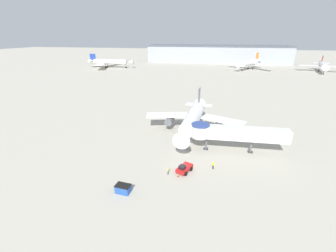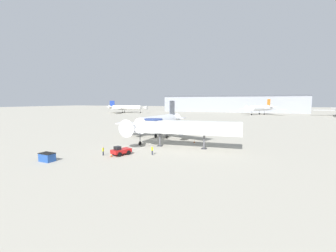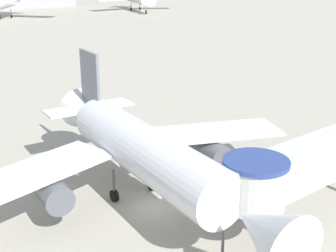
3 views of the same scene
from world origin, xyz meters
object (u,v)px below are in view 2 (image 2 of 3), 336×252
jet_bridge (184,127)px  ground_crew_wing_walker (152,150)px  traffic_cone_starboard_wing (194,142)px  ground_crew_marshaller (103,150)px  traffic_cone_near_nose (125,152)px  background_jet_orange_tail (261,108)px  service_container_blue (47,157)px  main_airplane (158,123)px  pushback_tug_red (121,151)px  background_jet_blue_tail (126,108)px  traffic_cone_apron_front (111,155)px

jet_bridge → ground_crew_wing_walker: jet_bridge is taller
jet_bridge → traffic_cone_starboard_wing: size_ratio=32.15×
ground_crew_wing_walker → ground_crew_marshaller: bearing=-124.5°
traffic_cone_starboard_wing → traffic_cone_near_nose: size_ratio=0.86×
jet_bridge → background_jet_orange_tail: (19.16, 137.67, 0.71)m
service_container_blue → traffic_cone_starboard_wing: bearing=52.9°
jet_bridge → background_jet_orange_tail: background_jet_orange_tail is taller
traffic_cone_near_nose → background_jet_orange_tail: (28.17, 147.25, 4.83)m
main_airplane → jet_bridge: bearing=-37.8°
service_container_blue → ground_crew_marshaller: bearing=47.2°
main_airplane → background_jet_orange_tail: 132.41m
service_container_blue → traffic_cone_starboard_wing: service_container_blue is taller
pushback_tug_red → background_jet_orange_tail: size_ratio=0.13×
background_jet_blue_tail → main_airplane: bearing=-147.6°
service_container_blue → ground_crew_marshaller: 9.22m
traffic_cone_starboard_wing → traffic_cone_apron_front: bearing=-119.9°
main_airplane → traffic_cone_starboard_wing: bearing=-9.1°
pushback_tug_red → ground_crew_marshaller: size_ratio=2.48×
main_airplane → background_jet_blue_tail: 142.18m
traffic_cone_starboard_wing → ground_crew_marshaller: ground_crew_marshaller is taller
service_container_blue → traffic_cone_apron_front: size_ratio=4.53×
pushback_tug_red → main_airplane: bearing=115.0°
service_container_blue → ground_crew_marshaller: (6.26, 6.76, 0.23)m
jet_bridge → traffic_cone_near_nose: jet_bridge is taller
main_airplane → traffic_cone_near_nose: (0.66, -18.02, -3.96)m
traffic_cone_starboard_wing → ground_crew_wing_walker: bearing=-106.7°
jet_bridge → pushback_tug_red: bearing=-133.7°
jet_bridge → pushback_tug_red: jet_bridge is taller
pushback_tug_red → traffic_cone_starboard_wing: size_ratio=6.16×
jet_bridge → service_container_blue: (-18.33, -19.05, -3.76)m
traffic_cone_apron_front → ground_crew_wing_walker: 7.53m
main_airplane → service_container_blue: (-8.65, -27.48, -3.61)m
traffic_cone_apron_front → main_airplane: bearing=89.0°
pushback_tug_red → background_jet_orange_tail: (28.34, 148.45, 4.40)m
main_airplane → ground_crew_wing_walker: main_airplane is taller
main_airplane → jet_bridge: (9.67, -8.44, 0.15)m
traffic_cone_starboard_wing → background_jet_blue_tail: (-91.46, 119.08, 4.36)m
ground_crew_wing_walker → background_jet_orange_tail: size_ratio=0.05×
traffic_cone_near_nose → ground_crew_marshaller: 4.11m
traffic_cone_starboard_wing → background_jet_orange_tail: size_ratio=0.02×
ground_crew_marshaller → background_jet_orange_tail: size_ratio=0.05×
jet_bridge → traffic_cone_near_nose: (-9.02, -9.58, -4.11)m
ground_crew_marshaller → jet_bridge: bearing=-49.7°
traffic_cone_near_nose → background_jet_orange_tail: bearing=79.2°
ground_crew_marshaller → ground_crew_wing_walker: ground_crew_wing_walker is taller
background_jet_blue_tail → ground_crew_wing_walker: bearing=-149.3°
background_jet_blue_tail → background_jet_orange_tail: bearing=-85.9°
traffic_cone_starboard_wing → pushback_tug_red: bearing=-120.3°
jet_bridge → ground_crew_wing_walker: (-3.70, -8.60, -3.50)m
main_airplane → background_jet_orange_tail: size_ratio=0.85×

